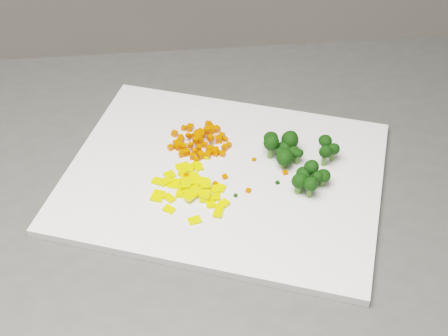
{
  "coord_description": "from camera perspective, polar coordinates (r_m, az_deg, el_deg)",
  "views": [
    {
      "loc": [
        0.08,
        -0.39,
        1.56
      ],
      "look_at": [
        0.13,
        0.31,
        0.92
      ],
      "focal_mm": 50.0,
      "sensor_mm": 36.0,
      "label": 1
    }
  ],
  "objects": [
    {
      "name": "pepper_chunk_31",
      "position": [
        0.91,
        -3.03,
        -2.6
      ],
      "size": [
        0.02,
        0.02,
        0.01
      ],
      "primitive_type": "cube",
      "rotation": [
        0.12,
        0.12,
        0.78
      ],
      "color": "yellow",
      "rests_on": "pepper_pile"
    },
    {
      "name": "carrot_cube_8",
      "position": [
        1.04,
        -1.47,
        4.03
      ],
      "size": [
        0.01,
        0.01,
        0.01
      ],
      "primitive_type": "cube",
      "rotation": [
        0.0,
        0.0,
        2.81
      ],
      "color": "#DC4602",
      "rests_on": "carrot_pile"
    },
    {
      "name": "broccoli_floret_1",
      "position": [
        0.97,
        6.7,
        1.04
      ],
      "size": [
        0.02,
        0.02,
        0.03
      ],
      "primitive_type": null,
      "color": "black",
      "rests_on": "broccoli_pile"
    },
    {
      "name": "pepper_chunk_10",
      "position": [
        0.92,
        -1.69,
        -1.51
      ],
      "size": [
        0.02,
        0.02,
        0.01
      ],
      "primitive_type": "cube",
      "rotation": [
        -0.12,
        -0.1,
        1.51
      ],
      "color": "yellow",
      "rests_on": "pepper_pile"
    },
    {
      "name": "carrot_cube_29",
      "position": [
        0.98,
        -1.51,
        1.19
      ],
      "size": [
        0.01,
        0.01,
        0.01
      ],
      "primitive_type": "cube",
      "rotation": [
        0.0,
        0.0,
        1.14
      ],
      "color": "#DC4602",
      "rests_on": "carrot_pile"
    },
    {
      "name": "carrot_cube_4",
      "position": [
        0.98,
        -1.55,
        1.18
      ],
      "size": [
        0.01,
        0.01,
        0.01
      ],
      "primitive_type": "cube",
      "rotation": [
        0.0,
        0.0,
        1.89
      ],
      "color": "#DC4602",
      "rests_on": "carrot_pile"
    },
    {
      "name": "carrot_cube_18",
      "position": [
        0.98,
        -0.73,
        1.32
      ],
      "size": [
        0.01,
        0.01,
        0.01
      ],
      "primitive_type": "cube",
      "rotation": [
        0.0,
        0.0,
        2.46
      ],
      "color": "#DC4602",
      "rests_on": "carrot_pile"
    },
    {
      "name": "stray_bit_2",
      "position": [
        1.0,
        -4.99,
        1.94
      ],
      "size": [
        0.01,
        0.01,
        0.0
      ],
      "primitive_type": "cube",
      "rotation": [
        0.0,
        0.0,
        0.46
      ],
      "color": "yellow",
      "rests_on": "cutting_board"
    },
    {
      "name": "carrot_cube_45",
      "position": [
        1.0,
        -2.07,
        3.01
      ],
      "size": [
        0.01,
        0.01,
        0.01
      ],
      "primitive_type": "cube",
      "rotation": [
        0.0,
        0.0,
        0.02
      ],
      "color": "#DC4602",
      "rests_on": "carrot_pile"
    },
    {
      "name": "pepper_chunk_13",
      "position": [
        0.91,
        -2.11,
        -2.28
      ],
      "size": [
        0.02,
        0.02,
        0.01
      ],
      "primitive_type": "cube",
      "rotation": [
        0.02,
        0.09,
        2.5
      ],
      "color": "yellow",
      "rests_on": "pepper_pile"
    },
    {
      "name": "pepper_chunk_21",
      "position": [
        0.95,
        -2.82,
        -0.65
      ],
      "size": [
        0.02,
        0.02,
        0.01
      ],
      "primitive_type": "cube",
      "rotation": [
        -0.12,
        -0.14,
        2.76
      ],
      "color": "yellow",
      "rests_on": "pepper_pile"
    },
    {
      "name": "carrot_cube_55",
      "position": [
        0.98,
        -2.13,
        1.16
      ],
      "size": [
        0.01,
        0.01,
        0.01
      ],
      "primitive_type": "cube",
      "rotation": [
        0.0,
        0.0,
        2.05
      ],
      "color": "#DC4602",
      "rests_on": "carrot_pile"
    },
    {
      "name": "broccoli_floret_18",
      "position": [
        0.97,
        4.29,
        1.88
      ],
      "size": [
        0.03,
        0.03,
        0.04
      ],
      "primitive_type": null,
      "color": "black",
      "rests_on": "broccoli_pile"
    },
    {
      "name": "carrot_cube_51",
      "position": [
        1.01,
        -3.99,
        2.52
      ],
      "size": [
        0.01,
        0.01,
        0.01
      ],
      "primitive_type": "cube",
      "rotation": [
        0.0,
        0.0,
        1.04
      ],
      "color": "#DC4602",
      "rests_on": "carrot_pile"
    },
    {
      "name": "pepper_chunk_25",
      "position": [
        0.94,
        -5.35,
        -1.27
      ],
      "size": [
        0.02,
        0.02,
        0.01
      ],
      "primitive_type": "cube",
      "rotation": [
        -0.1,
        0.03,
        2.01
      ],
      "color": "yellow",
      "rests_on": "pepper_pile"
    },
    {
      "name": "broccoli_floret_15",
      "position": [
        0.94,
        9.0,
        -0.93
      ],
      "size": [
        0.03,
        0.03,
        0.03
      ],
      "primitive_type": null,
      "color": "black",
      "rests_on": "broccoli_pile"
    },
    {
      "name": "broccoli_floret_8",
      "position": [
        0.93,
        8.48,
        -1.11
      ],
      "size": [
        0.02,
        0.02,
        0.03
      ],
      "primitive_type": null,
      "color": "black",
      "rests_on": "broccoli_pile"
    },
    {
      "name": "pepper_chunk_27",
      "position": [
        0.91,
        -1.58,
        -2.83
      ],
      "size": [
        0.02,
        0.02,
        0.01
      ],
      "primitive_type": "cube",
      "rotation": [
        0.15,
        -0.1,
        3.02
      ],
      "color": "yellow",
      "rests_on": "pepper_pile"
    },
    {
      "name": "carrot_cube_10",
      "position": [
        1.0,
        -4.36,
        2.24
      ],
      "size": [
        0.01,
        0.01,
        0.01
      ],
      "primitive_type": "cube",
      "rotation": [
        0.0,
        0.0,
        0.44
      ],
      "color": "#DC4602",
      "rests_on": "carrot_pile"
    },
    {
      "name": "carrot_cube_39",
      "position": [
        1.0,
        -2.57,
        3.0
      ],
      "size": [
        0.01,
        0.01,
        0.01
      ],
      "primitive_type": "cube",
      "rotation": [
        0.0,
        0.0,
        0.92
      ],
      "color": "#DC4602",
      "rests_on": "carrot_pile"
    },
    {
      "name": "carrot_cube_19",
      "position": [
        0.98,
        -3.44,
        1.43
      ],
      "size": [
        0.01,
        0.01,
        0.01
      ],
      "primitive_type": "cube",
      "rotation": [
        0.0,
        0.0,
        2.06
      ],
      "color": "#DC4602",
      "rests_on": "carrot_pile"
    },
    {
      "name": "pepper_chunk_20",
      "position": [
        0.94,
        -4.55,
        -1.43
      ],
      "size": [
        0.02,
        0.02,
        0.01
      ],
      "primitive_type": "cube",
      "rotation": [
        -0.11,
        -0.1,
        1.27
      ],
      "color": "yellow",
      "rests_on": "pepper_pile"
    },
    {
      "name": "broccoli_floret_14",
      "position": [
        0.98,
        5.48,
        1.63
      ],
      "size": [
        0.03,
        0.03,
        0.03
      ],
      "primitive_type": null,
      "color": "black",
      "rests_on": "broccoli_pile"
    },
    {
      "name": "pepper_chunk_22",
      "position": [
        0.91,
        -0.73,
        -2.64
      ],
      "size": [
        0.01,
        0.02,
        0.01
      ],
      "primitive_type": "cube",
      "rotation": [
        0.02,
        0.12,
        1.48
      ],
      "color": "yellow",
      "rests_on": "pepper_pile"
    },
    {
      "name": "broccoli_floret_13",
      "position": [
        0.93,
        7.21,
        -0.76
      ],
      "size": [
        0.03,
        0.03,
        0.03
      ],
      "primitive_type": null,
      "color": "black",
      "rests_on": "broccoli_pile"
    },
    {
      "name": "broccoli_floret_0",
      "position": [
        0.92,
        6.86,
        -1.49
      ],
      "size": [
        0.03,
        0.03,
        0.03
      ],
      "primitive_type": null,
      "color": "black",
      "rests_on": "broccoli_pile"
    },
    {
      "name": "pepper_pile",
      "position": [
        0.92,
        -3.04,
        -1.82
      ],
      "size": [
        0.12,
        0.12,
        0.02
      ],
      "primitive_type": null,
      "color": "yellow",
      "rests_on": "cutting_board"
    },
    {
      "name": "broccoli_floret_10",
      "position": [
        0.98,
        5.97,
        2.25
      ],
      "size": [
        0.04,
        0.04,
        0.04
      ],
      "primitive_type": null,
      "color": "black",
      "rests_on": "broccoli_pile"
    },
    {
      "name": "carrot_cube_14",
      "position": [
        0.97,
        -2.56,
        0.76
      ],
      "size": [
        0.01,
        0.01,
        0.01
      ],
      "primitive_type": "cube",
      "rotation": [
        0.0,
        0.0,
        3.13
      ],
      "color": "#DC4602",
      "rests_on": "carrot_pile"
    },
    {
      "name": "carrot_cube_46",
      "position": [
        0.98,
        -2.88,
        1.07
      ],
      "size": [
        0.01,
        0.01,
        0.01
      ],
      "primitive_type": "cube",
      "rotation": [
        0.0,
        0.0,
        3.06
      ],
      "color": "#DC4602",
      "rests_on": "carrot_pile"
    },
    {
      "name": "carrot_cube_5",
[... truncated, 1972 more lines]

